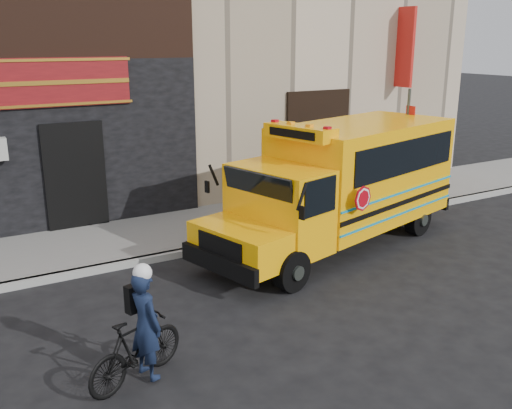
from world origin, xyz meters
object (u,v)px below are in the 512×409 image
object	(u,v)px
school_bus	(344,180)
bicycle	(136,349)
sign_pole	(406,148)
cyclist	(146,328)

from	to	relation	value
school_bus	bicycle	bearing A→B (deg)	-152.66
sign_pole	bicycle	xyz separation A→B (m)	(-8.63, -3.92, -1.37)
school_bus	bicycle	distance (m)	6.81
school_bus	sign_pole	xyz separation A→B (m)	(2.64, 0.82, 0.35)
bicycle	cyclist	size ratio (longest dim) A/B	1.04
school_bus	bicycle	size ratio (longest dim) A/B	4.41
bicycle	cyclist	xyz separation A→B (m)	(0.14, -0.02, 0.30)
sign_pole	cyclist	bearing A→B (deg)	-155.13
sign_pole	cyclist	xyz separation A→B (m)	(-8.48, -3.93, -1.07)
sign_pole	cyclist	world-z (taller)	sign_pole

